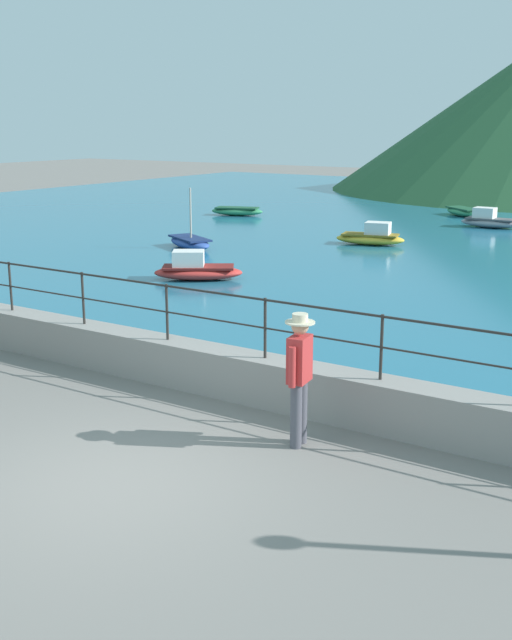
{
  "coord_description": "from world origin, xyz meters",
  "views": [
    {
      "loc": [
        6.03,
        -6.23,
        4.07
      ],
      "look_at": [
        -0.49,
        3.7,
        1.1
      ],
      "focal_mm": 44.66,
      "sensor_mm": 36.0,
      "label": 1
    }
  ],
  "objects_px": {
    "boat_2": "(372,237)",
    "boat_7": "(237,211)",
    "boat_1": "(463,211)",
    "boat_3": "(489,221)",
    "boat_6": "(196,269)",
    "boat_4": "(190,242)",
    "person_walking": "(299,373)"
  },
  "relations": [
    {
      "from": "boat_3",
      "to": "boat_7",
      "type": "relative_size",
      "value": 0.94
    },
    {
      "from": "boat_2",
      "to": "boat_3",
      "type": "height_order",
      "value": "same"
    },
    {
      "from": "boat_3",
      "to": "boat_4",
      "type": "height_order",
      "value": "boat_4"
    },
    {
      "from": "boat_3",
      "to": "boat_6",
      "type": "distance_m",
      "value": 14.95
    },
    {
      "from": "boat_7",
      "to": "boat_1",
      "type": "bearing_deg",
      "value": 31.99
    },
    {
      "from": "boat_3",
      "to": "boat_7",
      "type": "bearing_deg",
      "value": -169.06
    },
    {
      "from": "boat_2",
      "to": "boat_7",
      "type": "distance_m",
      "value": 9.72
    },
    {
      "from": "boat_1",
      "to": "boat_3",
      "type": "height_order",
      "value": "boat_3"
    },
    {
      "from": "boat_7",
      "to": "boat_6",
      "type": "bearing_deg",
      "value": -59.58
    },
    {
      "from": "boat_1",
      "to": "person_walking",
      "type": "bearing_deg",
      "value": -75.41
    },
    {
      "from": "boat_1",
      "to": "boat_3",
      "type": "bearing_deg",
      "value": -56.37
    },
    {
      "from": "boat_4",
      "to": "boat_2",
      "type": "bearing_deg",
      "value": 40.82
    },
    {
      "from": "boat_7",
      "to": "boat_3",
      "type": "bearing_deg",
      "value": 10.94
    },
    {
      "from": "person_walking",
      "to": "boat_4",
      "type": "bearing_deg",
      "value": 132.81
    },
    {
      "from": "person_walking",
      "to": "boat_7",
      "type": "relative_size",
      "value": 0.71
    },
    {
      "from": "boat_7",
      "to": "person_walking",
      "type": "bearing_deg",
      "value": -53.62
    },
    {
      "from": "boat_2",
      "to": "boat_7",
      "type": "bearing_deg",
      "value": 152.17
    },
    {
      "from": "boat_3",
      "to": "boat_6",
      "type": "xyz_separation_m",
      "value": [
        -3.12,
        -14.62,
        0.0
      ]
    },
    {
      "from": "boat_2",
      "to": "boat_3",
      "type": "relative_size",
      "value": 1.06
    },
    {
      "from": "boat_6",
      "to": "boat_7",
      "type": "distance_m",
      "value": 14.59
    },
    {
      "from": "boat_3",
      "to": "boat_6",
      "type": "height_order",
      "value": "same"
    },
    {
      "from": "boat_3",
      "to": "boat_4",
      "type": "distance_m",
      "value": 12.39
    },
    {
      "from": "boat_2",
      "to": "boat_7",
      "type": "xyz_separation_m",
      "value": [
        -8.6,
        4.54,
        -0.07
      ]
    },
    {
      "from": "boat_2",
      "to": "boat_6",
      "type": "bearing_deg",
      "value": -98.52
    },
    {
      "from": "boat_3",
      "to": "boat_6",
      "type": "bearing_deg",
      "value": -102.05
    },
    {
      "from": "person_walking",
      "to": "boat_3",
      "type": "relative_size",
      "value": 0.76
    },
    {
      "from": "boat_1",
      "to": "boat_4",
      "type": "xyz_separation_m",
      "value": [
        -4.38,
        -13.74,
        0.01
      ]
    },
    {
      "from": "boat_2",
      "to": "boat_7",
      "type": "relative_size",
      "value": 0.99
    },
    {
      "from": "person_walking",
      "to": "boat_7",
      "type": "bearing_deg",
      "value": 126.38
    },
    {
      "from": "boat_2",
      "to": "boat_6",
      "type": "xyz_separation_m",
      "value": [
        -1.21,
        -8.05,
        0.0
      ]
    },
    {
      "from": "boat_6",
      "to": "boat_3",
      "type": "bearing_deg",
      "value": 77.95
    },
    {
      "from": "boat_7",
      "to": "boat_2",
      "type": "bearing_deg",
      "value": -27.83
    }
  ]
}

